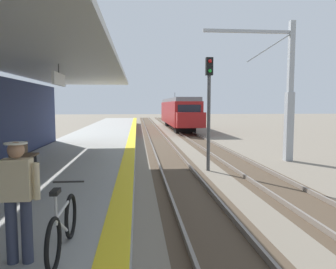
# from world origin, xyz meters

# --- Properties ---
(station_platform) EXTENTS (5.00, 80.00, 0.91)m
(station_platform) POSITION_xyz_m (-2.50, 16.00, 0.45)
(station_platform) COLOR #999993
(station_platform) RESTS_ON ground
(track_pair_nearest_platform) EXTENTS (2.34, 120.00, 0.16)m
(track_pair_nearest_platform) POSITION_xyz_m (1.90, 20.00, 0.05)
(track_pair_nearest_platform) COLOR #4C3D2D
(track_pair_nearest_platform) RESTS_ON ground
(track_pair_middle) EXTENTS (2.34, 120.00, 0.16)m
(track_pair_middle) POSITION_xyz_m (5.30, 20.00, 0.05)
(track_pair_middle) COLOR #4C3D2D
(track_pair_middle) RESTS_ON ground
(approaching_train) EXTENTS (2.93, 19.60, 4.76)m
(approaching_train) POSITION_xyz_m (5.30, 42.72, 2.18)
(approaching_train) COLOR maroon
(approaching_train) RESTS_ON ground
(commuter_person) EXTENTS (0.59, 0.30, 1.67)m
(commuter_person) POSITION_xyz_m (-1.49, 6.36, 1.84)
(commuter_person) COLOR #33384C
(commuter_person) RESTS_ON station_platform
(bicycle_beside_commuter) EXTENTS (0.48, 1.82, 1.04)m
(bicycle_beside_commuter) POSITION_xyz_m (-0.97, 6.60, 1.29)
(bicycle_beside_commuter) COLOR black
(bicycle_beside_commuter) RESTS_ON station_platform
(rail_signal_post) EXTENTS (0.32, 0.34, 5.20)m
(rail_signal_post) POSITION_xyz_m (3.39, 16.61, 3.19)
(rail_signal_post) COLOR #4C4C4C
(rail_signal_post) RESTS_ON ground
(catenary_pylon_far_side) EXTENTS (5.00, 0.40, 7.50)m
(catenary_pylon_far_side) POSITION_xyz_m (8.04, 18.86, 3.60)
(catenary_pylon_far_side) COLOR #9EA3A8
(catenary_pylon_far_side) RESTS_ON ground
(platform_bench) EXTENTS (0.45, 1.60, 0.88)m
(platform_bench) POSITION_xyz_m (-3.67, 12.97, 1.37)
(platform_bench) COLOR brown
(platform_bench) RESTS_ON station_platform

